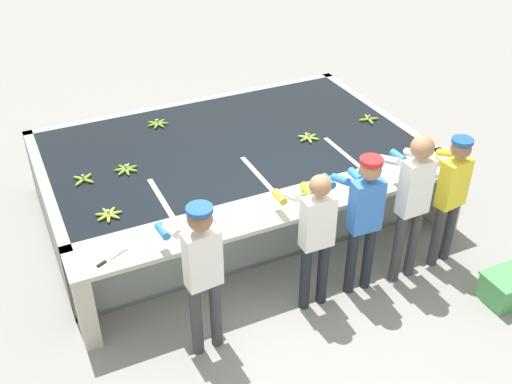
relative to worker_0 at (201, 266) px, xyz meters
name	(u,v)px	position (x,y,z in m)	size (l,w,h in m)	color
ground_plane	(295,285)	(1.18, 0.37, -0.99)	(80.00, 80.00, 0.00)	gray
wash_tank	(229,173)	(1.18, 2.17, -0.55)	(4.53, 2.71, 0.89)	gray
work_ledge	(287,227)	(1.18, 0.60, -0.36)	(4.53, 0.45, 0.89)	#B7B2A3
worker_0	(201,266)	(0.00, 0.00, 0.00)	(0.44, 0.73, 1.64)	#38383D
worker_1	(315,230)	(1.21, 0.09, -0.06)	(0.41, 0.71, 1.57)	#1E2328
worker_2	(363,212)	(1.76, 0.09, -0.02)	(0.43, 0.72, 1.62)	#1E2328
worker_3	(412,195)	(2.31, 0.04, 0.06)	(0.41, 0.72, 1.74)	#38383D
worker_4	(449,190)	(2.85, 0.09, -0.05)	(0.47, 0.73, 1.57)	#38383D
banana_bunch_floating_0	(369,119)	(3.08, 1.92, -0.08)	(0.28, 0.28, 0.08)	#8CB738
banana_bunch_floating_1	(308,138)	(2.11, 1.81, -0.09)	(0.28, 0.28, 0.08)	#93BC3D
banana_bunch_floating_2	(84,179)	(-0.62, 2.02, -0.08)	(0.24, 0.24, 0.08)	#8CB738
banana_bunch_floating_3	(109,215)	(-0.53, 1.24, -0.09)	(0.27, 0.28, 0.08)	#93BC3D
banana_bunch_floating_4	(158,124)	(0.53, 2.98, -0.09)	(0.28, 0.28, 0.08)	#75A333
banana_bunch_floating_5	(126,169)	(-0.14, 2.03, -0.09)	(0.28, 0.28, 0.08)	#75A333
banana_bunch_ledge_0	(311,194)	(1.51, 0.69, -0.08)	(0.28, 0.28, 0.08)	#8CB738
knife_0	(366,192)	(2.06, 0.48, -0.09)	(0.21, 0.31, 0.02)	silver
knife_1	(108,260)	(-0.71, 0.54, -0.09)	(0.33, 0.18, 0.02)	silver
crate	(509,287)	(3.10, -0.76, -0.83)	(0.55, 0.39, 0.32)	#4C9E56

